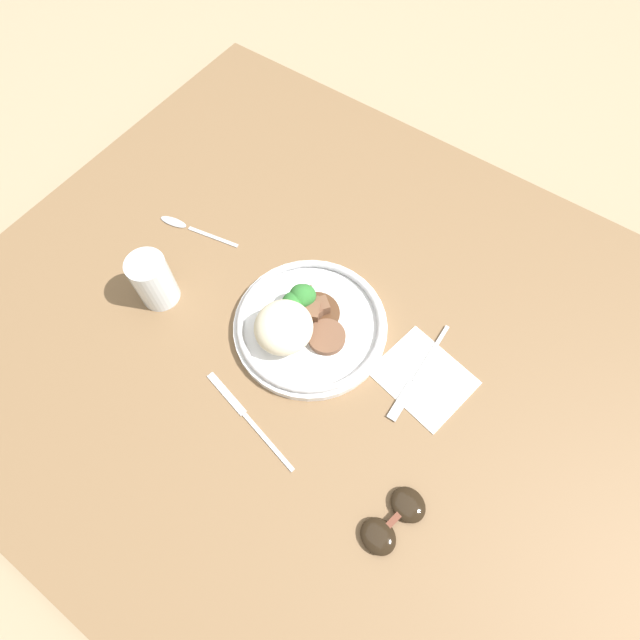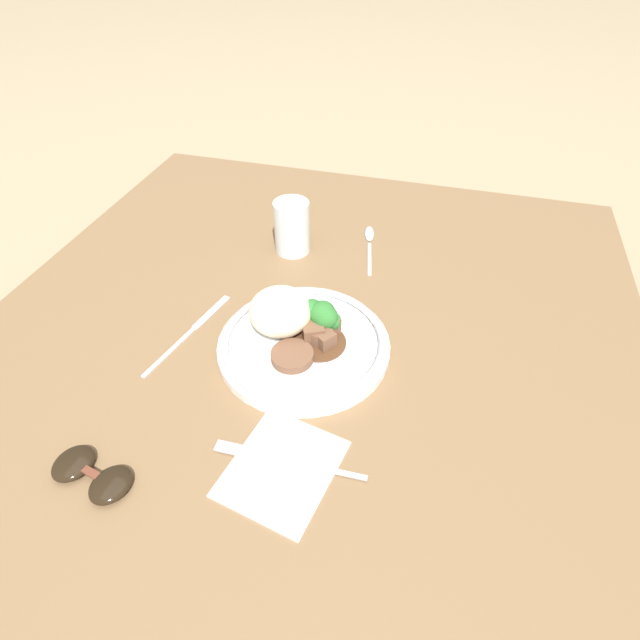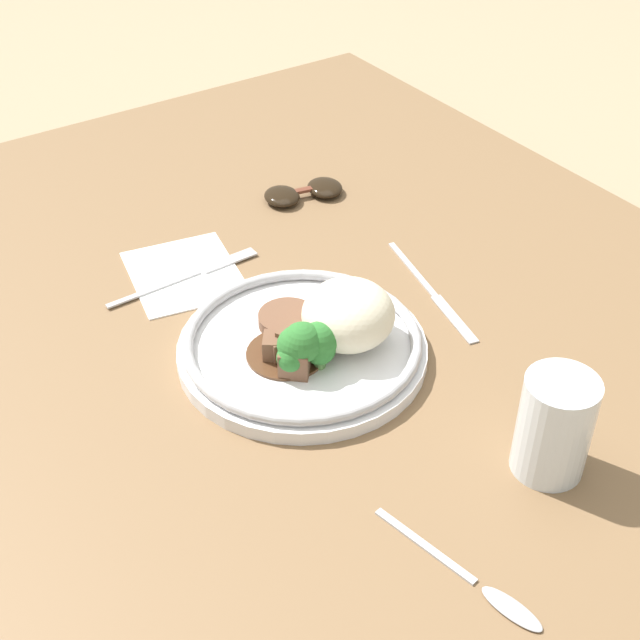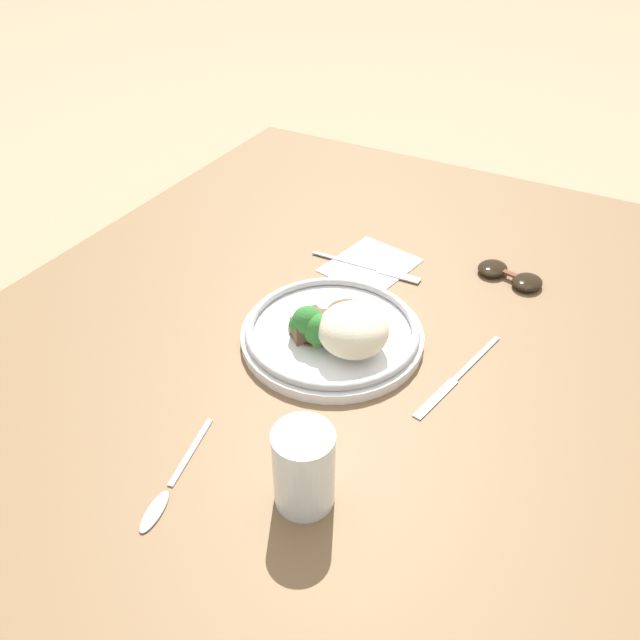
{
  "view_description": "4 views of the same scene",
  "coord_description": "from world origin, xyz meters",
  "px_view_note": "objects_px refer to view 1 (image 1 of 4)",
  "views": [
    {
      "loc": [
        -0.2,
        0.29,
        0.8
      ],
      "look_at": [
        0.02,
        -0.01,
        0.07
      ],
      "focal_mm": 28.0,
      "sensor_mm": 36.0,
      "label": 1
    },
    {
      "loc": [
        -0.48,
        -0.17,
        0.58
      ],
      "look_at": [
        0.05,
        -0.03,
        0.08
      ],
      "focal_mm": 28.0,
      "sensor_mm": 36.0,
      "label": 2
    },
    {
      "loc": [
        0.64,
        -0.39,
        0.64
      ],
      "look_at": [
        0.04,
        0.01,
        0.08
      ],
      "focal_mm": 50.0,
      "sensor_mm": 36.0,
      "label": 3
    },
    {
      "loc": [
        0.65,
        0.31,
        0.61
      ],
      "look_at": [
        0.02,
        -0.03,
        0.05
      ],
      "focal_mm": 35.0,
      "sensor_mm": 36.0,
      "label": 4
    }
  ],
  "objects_px": {
    "plate": "(304,323)",
    "spoon": "(183,226)",
    "sunglasses": "(393,520)",
    "juice_glass": "(154,282)",
    "knife": "(246,416)",
    "fork": "(415,380)"
  },
  "relations": [
    {
      "from": "sunglasses",
      "to": "fork",
      "type": "bearing_deg",
      "value": -55.88
    },
    {
      "from": "juice_glass",
      "to": "knife",
      "type": "height_order",
      "value": "juice_glass"
    },
    {
      "from": "juice_glass",
      "to": "plate",
      "type": "bearing_deg",
      "value": -159.59
    },
    {
      "from": "plate",
      "to": "sunglasses",
      "type": "xyz_separation_m",
      "value": [
        -0.28,
        0.18,
        -0.02
      ]
    },
    {
      "from": "juice_glass",
      "to": "fork",
      "type": "height_order",
      "value": "juice_glass"
    },
    {
      "from": "plate",
      "to": "fork",
      "type": "bearing_deg",
      "value": -172.3
    },
    {
      "from": "plate",
      "to": "spoon",
      "type": "relative_size",
      "value": 1.57
    },
    {
      "from": "plate",
      "to": "juice_glass",
      "type": "relative_size",
      "value": 2.57
    },
    {
      "from": "knife",
      "to": "sunglasses",
      "type": "bearing_deg",
      "value": -167.14
    },
    {
      "from": "knife",
      "to": "spoon",
      "type": "distance_m",
      "value": 0.4
    },
    {
      "from": "knife",
      "to": "sunglasses",
      "type": "relative_size",
      "value": 1.75
    },
    {
      "from": "juice_glass",
      "to": "fork",
      "type": "relative_size",
      "value": 0.52
    },
    {
      "from": "plate",
      "to": "fork",
      "type": "distance_m",
      "value": 0.21
    },
    {
      "from": "sunglasses",
      "to": "juice_glass",
      "type": "bearing_deg",
      "value": 3.19
    },
    {
      "from": "plate",
      "to": "fork",
      "type": "xyz_separation_m",
      "value": [
        -0.2,
        -0.03,
        -0.02
      ]
    },
    {
      "from": "plate",
      "to": "knife",
      "type": "height_order",
      "value": "plate"
    },
    {
      "from": "plate",
      "to": "fork",
      "type": "height_order",
      "value": "plate"
    },
    {
      "from": "sunglasses",
      "to": "spoon",
      "type": "bearing_deg",
      "value": -7.9
    },
    {
      "from": "juice_glass",
      "to": "knife",
      "type": "bearing_deg",
      "value": 162.0
    },
    {
      "from": "plate",
      "to": "juice_glass",
      "type": "xyz_separation_m",
      "value": [
        0.25,
        0.09,
        0.02
      ]
    },
    {
      "from": "juice_glass",
      "to": "sunglasses",
      "type": "xyz_separation_m",
      "value": [
        -0.53,
        0.08,
        -0.04
      ]
    },
    {
      "from": "fork",
      "to": "juice_glass",
      "type": "bearing_deg",
      "value": -76.6
    }
  ]
}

